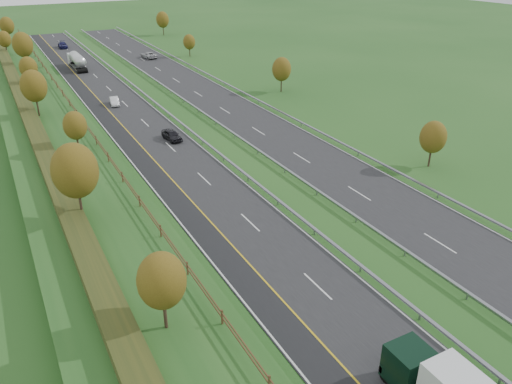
{
  "coord_description": "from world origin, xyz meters",
  "views": [
    {
      "loc": [
        -19.08,
        -16.05,
        25.33
      ],
      "look_at": [
        3.0,
        25.02,
        2.2
      ],
      "focal_mm": 35.0,
      "sensor_mm": 36.0,
      "label": 1
    }
  ],
  "objects_px": {
    "car_dark_near": "(172,135)",
    "car_small_far": "(63,45)",
    "road_tanker": "(77,61)",
    "car_silver_mid": "(114,101)",
    "car_oncoming": "(149,55)"
  },
  "relations": [
    {
      "from": "car_oncoming",
      "to": "car_silver_mid",
      "type": "bearing_deg",
      "value": 56.79
    },
    {
      "from": "car_oncoming",
      "to": "car_dark_near",
      "type": "bearing_deg",
      "value": 68.35
    },
    {
      "from": "car_silver_mid",
      "to": "car_small_far",
      "type": "relative_size",
      "value": 0.76
    },
    {
      "from": "road_tanker",
      "to": "car_silver_mid",
      "type": "bearing_deg",
      "value": -89.73
    },
    {
      "from": "car_dark_near",
      "to": "car_small_far",
      "type": "bearing_deg",
      "value": 85.75
    },
    {
      "from": "car_dark_near",
      "to": "car_small_far",
      "type": "height_order",
      "value": "car_small_far"
    },
    {
      "from": "car_silver_mid",
      "to": "car_small_far",
      "type": "distance_m",
      "value": 61.2
    },
    {
      "from": "road_tanker",
      "to": "car_oncoming",
      "type": "bearing_deg",
      "value": 11.94
    },
    {
      "from": "car_silver_mid",
      "to": "car_oncoming",
      "type": "bearing_deg",
      "value": 71.64
    },
    {
      "from": "car_dark_near",
      "to": "car_silver_mid",
      "type": "relative_size",
      "value": 1.06
    },
    {
      "from": "road_tanker",
      "to": "car_dark_near",
      "type": "height_order",
      "value": "road_tanker"
    },
    {
      "from": "road_tanker",
      "to": "car_silver_mid",
      "type": "height_order",
      "value": "road_tanker"
    },
    {
      "from": "car_oncoming",
      "to": "road_tanker",
      "type": "bearing_deg",
      "value": 4.48
    },
    {
      "from": "car_silver_mid",
      "to": "car_small_far",
      "type": "height_order",
      "value": "car_small_far"
    },
    {
      "from": "car_dark_near",
      "to": "car_silver_mid",
      "type": "xyz_separation_m",
      "value": [
        -2.93,
        21.61,
        -0.06
      ]
    }
  ]
}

